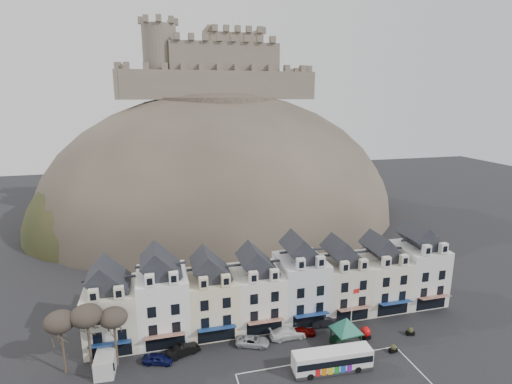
% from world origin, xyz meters
% --- Properties ---
extents(coach_bay_markings, '(22.00, 7.50, 0.01)m').
position_xyz_m(coach_bay_markings, '(2.00, 1.25, 0.00)').
color(coach_bay_markings, silver).
rests_on(coach_bay_markings, ground).
extents(townhouse_terrace, '(54.40, 9.35, 11.80)m').
position_xyz_m(townhouse_terrace, '(0.15, 15.97, 5.30)').
color(townhouse_terrace, beige).
rests_on(townhouse_terrace, ground).
extents(castle_hill, '(100.00, 76.00, 68.00)m').
position_xyz_m(castle_hill, '(1.25, 68.95, 0.11)').
color(castle_hill, '#3C352F').
rests_on(castle_hill, ground).
extents(castle, '(50.20, 22.20, 22.00)m').
position_xyz_m(castle, '(0.51, 75.93, 40.19)').
color(castle, '#696050').
rests_on(castle, ground).
extents(tree_left_far, '(3.61, 3.61, 8.24)m').
position_xyz_m(tree_left_far, '(-29.00, 10.50, 6.90)').
color(tree_left_far, '#352B22').
rests_on(tree_left_far, ground).
extents(tree_left_mid, '(3.78, 3.78, 8.64)m').
position_xyz_m(tree_left_mid, '(-26.00, 10.50, 7.24)').
color(tree_left_mid, '#352B22').
rests_on(tree_left_mid, ground).
extents(tree_left_near, '(3.43, 3.43, 7.84)m').
position_xyz_m(tree_left_near, '(-23.00, 10.50, 6.55)').
color(tree_left_near, '#352B22').
rests_on(tree_left_near, ground).
extents(bus, '(9.96, 2.76, 2.78)m').
position_xyz_m(bus, '(2.61, 2.76, 1.54)').
color(bus, '#262628').
rests_on(bus, ground).
extents(bus_shelter, '(6.92, 6.92, 4.41)m').
position_xyz_m(bus_shelter, '(6.35, 6.60, 3.42)').
color(bus_shelter, black).
rests_on(bus_shelter, ground).
extents(red_buoy, '(1.50, 1.50, 1.74)m').
position_xyz_m(red_buoy, '(10.00, 7.75, 0.89)').
color(red_buoy, black).
rests_on(red_buoy, ground).
extents(flagpole, '(1.10, 0.20, 7.61)m').
position_xyz_m(flagpole, '(8.09, 8.38, 4.35)').
color(flagpole, silver).
rests_on(flagpole, ground).
extents(white_van, '(2.50, 5.31, 2.38)m').
position_xyz_m(white_van, '(-24.22, 10.19, 1.19)').
color(white_van, silver).
rests_on(white_van, ground).
extents(planter_west, '(1.16, 0.77, 1.10)m').
position_xyz_m(planter_west, '(12.00, 4.07, 0.53)').
color(planter_west, black).
rests_on(planter_west, ground).
extents(planter_east, '(1.19, 0.78, 1.11)m').
position_xyz_m(planter_east, '(16.58, 6.90, 0.53)').
color(planter_east, black).
rests_on(planter_east, ground).
extents(car_navy, '(4.10, 2.63, 1.30)m').
position_xyz_m(car_navy, '(-18.06, 9.50, 0.65)').
color(car_navy, '#0C0F3F').
rests_on(car_navy, ground).
extents(car_black, '(4.59, 2.85, 1.43)m').
position_xyz_m(car_black, '(-14.80, 10.43, 0.71)').
color(car_black, black).
rests_on(car_black, ground).
extents(car_silver, '(4.89, 3.52, 1.25)m').
position_xyz_m(car_silver, '(-5.60, 10.13, 0.63)').
color(car_silver, '#B6B9BE').
rests_on(car_silver, ground).
extents(car_white, '(5.20, 2.18, 1.50)m').
position_xyz_m(car_white, '(-0.40, 10.61, 0.75)').
color(car_white, white).
rests_on(car_white, ground).
extents(car_maroon, '(3.84, 1.78, 1.27)m').
position_xyz_m(car_maroon, '(1.76, 10.53, 0.64)').
color(car_maroon, '#570605').
rests_on(car_maroon, ground).
extents(car_charcoal, '(4.80, 2.16, 1.53)m').
position_xyz_m(car_charcoal, '(6.00, 12.00, 0.76)').
color(car_charcoal, black).
rests_on(car_charcoal, ground).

